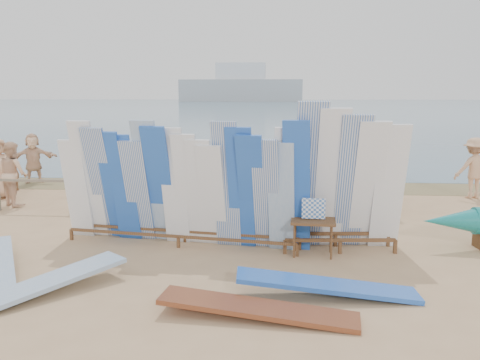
# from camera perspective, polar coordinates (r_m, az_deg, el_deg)

# --- Properties ---
(ground) EXTENTS (160.00, 160.00, 0.00)m
(ground) POSITION_cam_1_polar(r_m,az_deg,el_deg) (10.21, -14.15, -7.57)
(ground) COLOR tan
(ground) RESTS_ON ground
(ocean) EXTENTS (320.00, 240.00, 0.02)m
(ocean) POSITION_cam_1_polar(r_m,az_deg,el_deg) (137.28, 3.37, 8.43)
(ocean) COLOR slate
(ocean) RESTS_ON ground
(wet_sand_strip) EXTENTS (40.00, 2.60, 0.01)m
(wet_sand_strip) POSITION_cam_1_polar(r_m,az_deg,el_deg) (16.99, -6.37, -0.47)
(wet_sand_strip) COLOR olive
(wet_sand_strip) RESTS_ON ground
(distant_ship) EXTENTS (45.00, 8.00, 14.00)m
(distant_ship) POSITION_cam_1_polar(r_m,az_deg,el_deg) (189.84, 0.09, 10.39)
(distant_ship) COLOR #999EA3
(distant_ship) RESTS_ON ocean
(fence) EXTENTS (12.08, 0.08, 0.90)m
(fence) POSITION_cam_1_polar(r_m,az_deg,el_deg) (12.85, -9.99, -0.98)
(fence) COLOR gray
(fence) RESTS_ON ground
(main_surfboard_rack) EXTENTS (5.06, 1.34, 2.52)m
(main_surfboard_rack) POSITION_cam_1_polar(r_m,az_deg,el_deg) (10.00, -6.64, -1.06)
(main_surfboard_rack) COLOR brown
(main_surfboard_rack) RESTS_ON ground
(side_surfboard_rack) EXTENTS (2.53, 0.95, 2.85)m
(side_surfboard_rack) POSITION_cam_1_polar(r_m,az_deg,el_deg) (9.76, 11.05, -0.55)
(side_surfboard_rack) COLOR brown
(side_surfboard_rack) RESTS_ON ground
(vendor_table) EXTENTS (0.85, 0.63, 1.08)m
(vendor_table) POSITION_cam_1_polar(r_m,az_deg,el_deg) (9.57, 8.18, -6.29)
(vendor_table) COLOR brown
(vendor_table) RESTS_ON ground
(flat_board_c) EXTENTS (2.75, 0.87, 0.25)m
(flat_board_c) POSITION_cam_1_polar(r_m,az_deg,el_deg) (7.10, 2.04, -15.12)
(flat_board_c) COLOR brown
(flat_board_c) RESTS_ON ground
(flat_board_b) EXTENTS (2.15, 2.43, 0.33)m
(flat_board_b) POSITION_cam_1_polar(r_m,az_deg,el_deg) (8.32, -21.55, -12.00)
(flat_board_b) COLOR #7B9EC6
(flat_board_b) RESTS_ON ground
(flat_board_d) EXTENTS (2.72, 0.70, 0.37)m
(flat_board_d) POSITION_cam_1_polar(r_m,az_deg,el_deg) (7.82, 9.77, -12.85)
(flat_board_d) COLOR blue
(flat_board_d) RESTS_ON ground
(beach_chair_left) EXTENTS (0.71, 0.72, 0.84)m
(beach_chair_left) POSITION_cam_1_polar(r_m,az_deg,el_deg) (13.55, -6.81, -2.02)
(beach_chair_left) COLOR red
(beach_chair_left) RESTS_ON ground
(beach_chair_right) EXTENTS (0.74, 0.76, 0.94)m
(beach_chair_right) POSITION_cam_1_polar(r_m,az_deg,el_deg) (14.11, -8.27, -1.46)
(beach_chair_right) COLOR red
(beach_chair_right) RESTS_ON ground
(stroller) EXTENTS (0.70, 0.92, 1.17)m
(stroller) POSITION_cam_1_polar(r_m,az_deg,el_deg) (13.22, -0.52, -1.25)
(stroller) COLOR red
(stroller) RESTS_ON ground
(beachgoer_extra_0) EXTENTS (1.21, 0.72, 1.75)m
(beachgoer_extra_0) POSITION_cam_1_polar(r_m,az_deg,el_deg) (15.96, 24.76, 1.22)
(beachgoer_extra_0) COLOR tan
(beachgoer_extra_0) RESTS_ON ground
(beachgoer_10) EXTENTS (1.18, 0.93, 1.86)m
(beachgoer_10) POSITION_cam_1_polar(r_m,az_deg,el_deg) (14.23, 14.82, 1.09)
(beachgoer_10) COLOR #8C6042
(beachgoer_10) RESTS_ON ground
(beachgoer_7) EXTENTS (0.63, 0.71, 1.72)m
(beachgoer_7) POSITION_cam_1_polar(r_m,az_deg,el_deg) (14.51, 9.08, 1.17)
(beachgoer_7) COLOR #8C6042
(beachgoer_7) RESTS_ON ground
(beachgoer_1) EXTENTS (0.48, 0.63, 1.53)m
(beachgoer_1) POSITION_cam_1_polar(r_m,az_deg,el_deg) (17.08, -24.31, 1.38)
(beachgoer_1) COLOR #8C6042
(beachgoer_1) RESTS_ON ground
(beachgoer_8) EXTENTS (0.98, 0.91, 1.87)m
(beachgoer_8) POSITION_cam_1_polar(r_m,az_deg,el_deg) (13.49, 15.49, 0.62)
(beachgoer_8) COLOR beige
(beachgoer_8) RESTS_ON ground
(beachgoer_2) EXTENTS (0.91, 0.82, 1.72)m
(beachgoer_2) POSITION_cam_1_polar(r_m,az_deg,el_deg) (14.87, -24.15, 0.65)
(beachgoer_2) COLOR beige
(beachgoer_2) RESTS_ON ground
(beachgoer_11) EXTENTS (1.61, 1.13, 1.67)m
(beachgoer_11) POSITION_cam_1_polar(r_m,az_deg,el_deg) (18.43, -22.21, 2.29)
(beachgoer_11) COLOR beige
(beachgoer_11) RESTS_ON ground
(beachgoer_5) EXTENTS (1.75, 1.13, 1.80)m
(beachgoer_5) POSITION_cam_1_polar(r_m,az_deg,el_deg) (15.28, 0.75, 1.86)
(beachgoer_5) COLOR beige
(beachgoer_5) RESTS_ON ground
(beachgoer_9) EXTENTS (1.24, 0.86, 1.77)m
(beachgoer_9) POSITION_cam_1_polar(r_m,az_deg,el_deg) (15.11, 10.89, 1.56)
(beachgoer_9) COLOR tan
(beachgoer_9) RESTS_ON ground
(beachgoer_4) EXTENTS (1.11, 0.95, 1.77)m
(beachgoer_4) POSITION_cam_1_polar(r_m,az_deg,el_deg) (14.63, -8.13, 1.36)
(beachgoer_4) COLOR #8C6042
(beachgoer_4) RESTS_ON ground
(beachgoer_3) EXTENTS (1.10, 1.22, 1.81)m
(beachgoer_3) POSITION_cam_1_polar(r_m,az_deg,el_deg) (16.26, -17.01, 1.94)
(beachgoer_3) COLOR tan
(beachgoer_3) RESTS_ON ground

